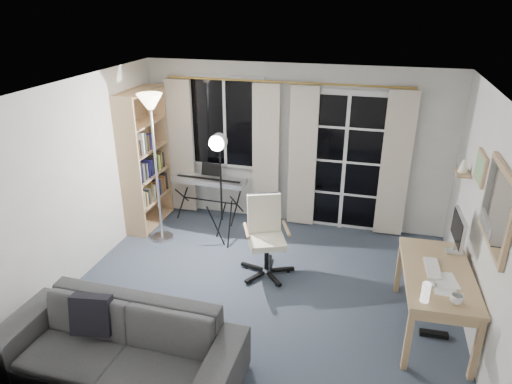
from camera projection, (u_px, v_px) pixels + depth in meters
floor at (260, 293)px, 5.43m from camera, size 4.50×4.00×0.02m
window at (226, 123)px, 6.83m from camera, size 1.20×0.08×1.40m
french_door at (345, 163)px, 6.59m from camera, size 1.32×0.09×2.11m
curtains at (283, 155)px, 6.69m from camera, size 3.60×0.07×2.13m
bookshelf at (143, 164)px, 6.70m from camera, size 0.34×0.96×2.06m
torchiere_lamp at (152, 125)px, 5.97m from camera, size 0.35×0.35×2.10m
keyboard_piano at (209, 182)px, 6.97m from camera, size 1.17×0.60×0.84m
studio_light at (219, 156)px, 5.94m from camera, size 0.29×0.33×1.66m
office_chair at (265, 228)px, 5.67m from camera, size 0.70×0.68×1.01m
desk at (437, 279)px, 4.59m from camera, size 0.72×1.36×0.71m
monitor at (458, 230)px, 4.80m from camera, size 0.18×0.51×0.45m
desk_clutter at (432, 297)px, 4.43m from camera, size 0.40×0.82×0.90m
mug at (457, 298)px, 4.06m from camera, size 0.12×0.10×0.12m
wall_mirror at (497, 208)px, 3.98m from camera, size 0.04×0.94×0.74m
framed_print at (481, 168)px, 4.75m from camera, size 0.03×0.42×0.32m
wall_shelf at (463, 168)px, 5.29m from camera, size 0.16×0.30×0.18m
sofa at (117, 336)px, 4.10m from camera, size 2.26×0.70×0.88m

